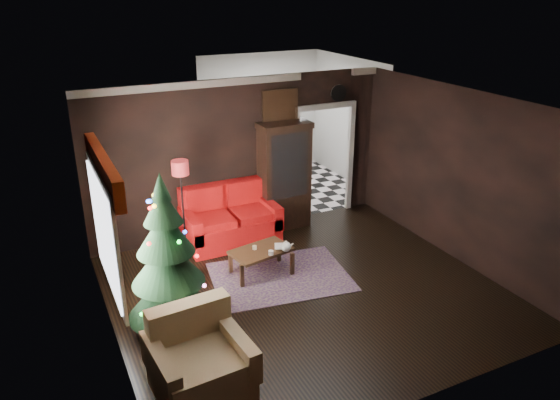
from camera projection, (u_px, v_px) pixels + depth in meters
name	position (u px, v px, depth m)	size (l,w,h in m)	color
floor	(306.00, 292.00, 7.98)	(5.50, 5.50, 0.00)	black
ceiling	(310.00, 106.00, 6.93)	(5.50, 5.50, 0.00)	white
wall_back	(241.00, 157.00, 9.54)	(5.50, 5.50, 0.00)	black
wall_front	(428.00, 292.00, 5.37)	(5.50, 5.50, 0.00)	black
wall_left	(104.00, 244.00, 6.34)	(5.50, 5.50, 0.00)	black
wall_right	(459.00, 176.00, 8.56)	(5.50, 5.50, 0.00)	black
doorway	(323.00, 162.00, 10.36)	(1.10, 0.10, 2.10)	silver
left_window	(105.00, 233.00, 6.51)	(0.05, 1.60, 1.40)	white
valance	(103.00, 168.00, 6.23)	(0.12, 2.10, 0.35)	maroon
kitchen_floor	(288.00, 188.00, 12.00)	(3.00, 3.00, 0.00)	white
kitchen_window	(261.00, 101.00, 12.57)	(0.70, 0.06, 0.70)	white
rug	(280.00, 277.00, 8.38)	(2.09, 1.52, 0.01)	#372832
loveseat	(231.00, 216.00, 9.34)	(1.70, 0.90, 1.00)	maroon
curio_cabinet	(284.00, 178.00, 9.82)	(0.90, 0.45, 1.90)	black
floor_lamp	(183.00, 212.00, 8.68)	(0.29, 0.29, 1.74)	black
christmas_tree	(167.00, 258.00, 6.77)	(1.12, 1.12, 2.14)	black
armchair	(200.00, 360.00, 5.83)	(1.01, 1.01, 1.03)	tan
coffee_table	(261.00, 261.00, 8.40)	(0.92, 0.55, 0.41)	black
teapot	(286.00, 246.00, 8.24)	(0.18, 0.18, 0.17)	silver
cup_a	(255.00, 248.00, 8.32)	(0.07, 0.07, 0.06)	#EAE9C9
cup_b	(271.00, 253.00, 8.15)	(0.08, 0.08, 0.07)	white
book	(275.00, 241.00, 8.38)	(0.15, 0.02, 0.21)	#9D7D5E
wall_clock	(338.00, 93.00, 9.92)	(0.32, 0.32, 0.06)	white
painting	(280.00, 106.00, 9.48)	(0.62, 0.05, 0.52)	#B76E3C
kitchen_counter	(266.00, 155.00, 12.83)	(1.80, 0.60, 0.90)	silver
kitchen_table	(282.00, 179.00, 11.49)	(0.70, 0.70, 0.75)	brown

